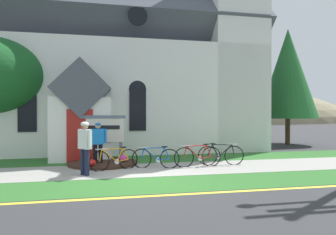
{
  "coord_description": "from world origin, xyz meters",
  "views": [
    {
      "loc": [
        -1.06,
        -8.66,
        1.9
      ],
      "look_at": [
        1.38,
        3.19,
        1.77
      ],
      "focal_mm": 32.66,
      "sensor_mm": 36.0,
      "label": 1
    }
  ],
  "objects_px": {
    "bicycle_yellow": "(114,159)",
    "cyclist_in_orange_jersey": "(85,144)",
    "church_sign": "(103,131)",
    "bicycle_red": "(156,158)",
    "cyclist_in_green_jersey": "(98,141)",
    "roadside_conifer": "(288,74)",
    "bicycle_white": "(198,156)",
    "bicycle_black": "(221,155)"
  },
  "relations": [
    {
      "from": "roadside_conifer",
      "to": "bicycle_black",
      "type": "bearing_deg",
      "value": -137.16
    },
    {
      "from": "bicycle_red",
      "to": "cyclist_in_orange_jersey",
      "type": "distance_m",
      "value": 2.59
    },
    {
      "from": "church_sign",
      "to": "bicycle_red",
      "type": "distance_m",
      "value": 2.66
    },
    {
      "from": "church_sign",
      "to": "bicycle_yellow",
      "type": "bearing_deg",
      "value": -78.04
    },
    {
      "from": "bicycle_white",
      "to": "cyclist_in_orange_jersey",
      "type": "height_order",
      "value": "cyclist_in_orange_jersey"
    },
    {
      "from": "bicycle_red",
      "to": "cyclist_in_orange_jersey",
      "type": "bearing_deg",
      "value": -160.16
    },
    {
      "from": "church_sign",
      "to": "cyclist_in_green_jersey",
      "type": "height_order",
      "value": "church_sign"
    },
    {
      "from": "cyclist_in_green_jersey",
      "to": "bicycle_yellow",
      "type": "bearing_deg",
      "value": -61.32
    },
    {
      "from": "cyclist_in_green_jersey",
      "to": "roadside_conifer",
      "type": "height_order",
      "value": "roadside_conifer"
    },
    {
      "from": "cyclist_in_green_jersey",
      "to": "roadside_conifer",
      "type": "relative_size",
      "value": 0.22
    },
    {
      "from": "cyclist_in_orange_jersey",
      "to": "cyclist_in_green_jersey",
      "type": "relative_size",
      "value": 1.05
    },
    {
      "from": "bicycle_red",
      "to": "roadside_conifer",
      "type": "height_order",
      "value": "roadside_conifer"
    },
    {
      "from": "bicycle_red",
      "to": "bicycle_black",
      "type": "bearing_deg",
      "value": 3.77
    },
    {
      "from": "cyclist_in_orange_jersey",
      "to": "cyclist_in_green_jersey",
      "type": "xyz_separation_m",
      "value": [
        0.35,
        1.8,
        -0.06
      ]
    },
    {
      "from": "cyclist_in_orange_jersey",
      "to": "bicycle_black",
      "type": "bearing_deg",
      "value": 11.84
    },
    {
      "from": "bicycle_red",
      "to": "cyclist_in_green_jersey",
      "type": "height_order",
      "value": "cyclist_in_green_jersey"
    },
    {
      "from": "bicycle_yellow",
      "to": "cyclist_in_orange_jersey",
      "type": "height_order",
      "value": "cyclist_in_orange_jersey"
    },
    {
      "from": "bicycle_black",
      "to": "roadside_conifer",
      "type": "xyz_separation_m",
      "value": [
        7.04,
        6.52,
        4.08
      ]
    },
    {
      "from": "bicycle_white",
      "to": "roadside_conifer",
      "type": "xyz_separation_m",
      "value": [
        7.99,
        6.74,
        4.08
      ]
    },
    {
      "from": "bicycle_white",
      "to": "cyclist_in_green_jersey",
      "type": "relative_size",
      "value": 1.11
    },
    {
      "from": "bicycle_red",
      "to": "cyclist_in_orange_jersey",
      "type": "height_order",
      "value": "cyclist_in_orange_jersey"
    },
    {
      "from": "bicycle_red",
      "to": "bicycle_yellow",
      "type": "bearing_deg",
      "value": -176.14
    },
    {
      "from": "bicycle_white",
      "to": "roadside_conifer",
      "type": "distance_m",
      "value": 11.23
    },
    {
      "from": "bicycle_yellow",
      "to": "bicycle_white",
      "type": "distance_m",
      "value": 2.98
    },
    {
      "from": "bicycle_red",
      "to": "cyclist_in_orange_jersey",
      "type": "relative_size",
      "value": 0.98
    },
    {
      "from": "church_sign",
      "to": "bicycle_yellow",
      "type": "relative_size",
      "value": 1.12
    },
    {
      "from": "bicycle_yellow",
      "to": "bicycle_black",
      "type": "bearing_deg",
      "value": 3.8
    },
    {
      "from": "bicycle_red",
      "to": "bicycle_white",
      "type": "xyz_separation_m",
      "value": [
        1.53,
        -0.06,
        0.02
      ]
    },
    {
      "from": "church_sign",
      "to": "bicycle_red",
      "type": "xyz_separation_m",
      "value": [
        1.83,
        -1.72,
        -0.87
      ]
    },
    {
      "from": "bicycle_red",
      "to": "bicycle_black",
      "type": "xyz_separation_m",
      "value": [
        2.49,
        0.16,
        0.02
      ]
    },
    {
      "from": "bicycle_white",
      "to": "cyclist_in_orange_jersey",
      "type": "distance_m",
      "value": 4.03
    },
    {
      "from": "bicycle_yellow",
      "to": "cyclist_in_orange_jersey",
      "type": "xyz_separation_m",
      "value": [
        -0.93,
        -0.76,
        0.61
      ]
    },
    {
      "from": "church_sign",
      "to": "bicycle_white",
      "type": "height_order",
      "value": "church_sign"
    },
    {
      "from": "bicycle_red",
      "to": "bicycle_yellow",
      "type": "xyz_separation_m",
      "value": [
        -1.45,
        -0.1,
        0.0
      ]
    },
    {
      "from": "bicycle_yellow",
      "to": "cyclist_in_orange_jersey",
      "type": "distance_m",
      "value": 1.34
    },
    {
      "from": "church_sign",
      "to": "roadside_conifer",
      "type": "distance_m",
      "value": 12.81
    },
    {
      "from": "cyclist_in_orange_jersey",
      "to": "cyclist_in_green_jersey",
      "type": "distance_m",
      "value": 1.84
    },
    {
      "from": "church_sign",
      "to": "bicycle_white",
      "type": "xyz_separation_m",
      "value": [
        3.37,
        -1.78,
        -0.85
      ]
    },
    {
      "from": "cyclist_in_green_jersey",
      "to": "bicycle_white",
      "type": "bearing_deg",
      "value": -15.77
    },
    {
      "from": "church_sign",
      "to": "bicycle_yellow",
      "type": "height_order",
      "value": "church_sign"
    },
    {
      "from": "bicycle_yellow",
      "to": "cyclist_in_green_jersey",
      "type": "height_order",
      "value": "cyclist_in_green_jersey"
    },
    {
      "from": "bicycle_red",
      "to": "roadside_conifer",
      "type": "xyz_separation_m",
      "value": [
        9.53,
        6.69,
        4.1
      ]
    }
  ]
}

